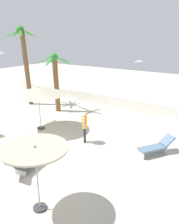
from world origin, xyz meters
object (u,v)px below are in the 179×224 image
at_px(seagull_1, 139,61).
at_px(patio_umbrella_1, 35,153).
at_px(patio_umbrella_2, 38,91).
at_px(palm_tree_1, 25,58).
at_px(palm_tree_0, 55,76).
at_px(guest_0, 85,125).
at_px(seagull_0, 2,53).
at_px(lounge_chair_1, 156,146).
at_px(lounge_chair_0, 26,163).

bearing_deg(seagull_1, patio_umbrella_1, -83.28).
distance_m(patio_umbrella_2, palm_tree_1, 6.05).
bearing_deg(palm_tree_1, seagull_1, 19.47).
height_order(patio_umbrella_2, palm_tree_0, palm_tree_0).
distance_m(guest_0, seagull_0, 7.09).
distance_m(palm_tree_1, guest_0, 9.26).
bearing_deg(patio_umbrella_2, patio_umbrella_1, -44.86).
bearing_deg(patio_umbrella_1, seagull_1, 96.72).
xyz_separation_m(palm_tree_0, lounge_chair_1, (8.53, -2.34, -2.30)).
distance_m(lounge_chair_1, seagull_1, 7.21).
xyz_separation_m(lounge_chair_0, seagull_0, (-5.70, 3.52, 4.10)).
distance_m(patio_umbrella_1, palm_tree_1, 12.93).
xyz_separation_m(palm_tree_1, lounge_chair_0, (7.71, -7.00, -3.39)).
relative_size(patio_umbrella_2, seagull_1, 3.15).
height_order(palm_tree_1, lounge_chair_0, palm_tree_1).
bearing_deg(patio_umbrella_1, palm_tree_1, 139.78).
bearing_deg(guest_0, lounge_chair_0, -97.38).
height_order(patio_umbrella_1, palm_tree_1, palm_tree_1).
distance_m(lounge_chair_0, lounge_chair_1, 6.14).
height_order(patio_umbrella_2, palm_tree_1, palm_tree_1).
xyz_separation_m(patio_umbrella_2, guest_0, (3.34, 0.01, -1.40)).
distance_m(patio_umbrella_2, lounge_chair_1, 7.31).
bearing_deg(seagull_1, seagull_0, -134.94).
bearing_deg(guest_0, seagull_1, 87.47).
bearing_deg(seagull_1, palm_tree_1, -160.53).
bearing_deg(palm_tree_1, lounge_chair_0, -42.26).
height_order(lounge_chair_1, seagull_1, seagull_1).
relative_size(seagull_0, seagull_1, 1.01).
distance_m(patio_umbrella_1, palm_tree_0, 10.48).
xyz_separation_m(patio_umbrella_2, palm_tree_0, (-1.57, 3.26, 0.28)).
xyz_separation_m(palm_tree_1, seagull_0, (2.00, -3.48, 0.71)).
xyz_separation_m(patio_umbrella_2, lounge_chair_1, (6.96, 0.92, -2.02)).
bearing_deg(patio_umbrella_1, lounge_chair_0, 148.50).
relative_size(palm_tree_1, lounge_chair_0, 3.20).
bearing_deg(seagull_0, palm_tree_0, 69.41).
height_order(patio_umbrella_2, seagull_0, seagull_0).
bearing_deg(palm_tree_1, seagull_0, -60.08).
distance_m(patio_umbrella_1, guest_0, 5.30).
xyz_separation_m(palm_tree_0, palm_tree_1, (-3.28, 0.09, 1.08)).
xyz_separation_m(patio_umbrella_1, seagull_1, (-1.33, 11.27, 1.66)).
distance_m(palm_tree_0, lounge_chair_1, 9.14).
bearing_deg(lounge_chair_1, palm_tree_1, 168.35).
bearing_deg(seagull_0, patio_umbrella_2, 2.48).
relative_size(patio_umbrella_1, palm_tree_1, 0.38).
relative_size(patio_umbrella_1, palm_tree_0, 0.55).
bearing_deg(patio_umbrella_1, guest_0, 108.08).
distance_m(lounge_chair_1, seagull_0, 10.67).
height_order(lounge_chair_1, guest_0, guest_0).
xyz_separation_m(palm_tree_1, guest_0, (8.18, -3.35, -2.76)).
relative_size(guest_0, seagull_0, 1.64).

